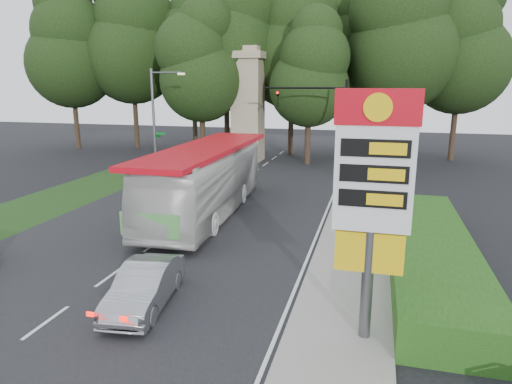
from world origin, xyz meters
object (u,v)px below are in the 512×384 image
(traffic_signal_mast, at_px, (327,115))
(streetlight_signs, at_px, (156,117))
(sedan_silver, at_px, (145,286))
(gas_station_pylon, at_px, (373,184))
(monument, at_px, (248,104))
(transit_bus, at_px, (206,181))

(traffic_signal_mast, height_order, streetlight_signs, streetlight_signs)
(sedan_silver, bearing_deg, traffic_signal_mast, 73.54)
(gas_station_pylon, distance_m, sedan_silver, 7.81)
(streetlight_signs, xyz_separation_m, monument, (4.99, 7.99, 0.67))
(gas_station_pylon, relative_size, monument, 0.68)
(traffic_signal_mast, distance_m, transit_bus, 12.74)
(gas_station_pylon, relative_size, traffic_signal_mast, 0.95)
(traffic_signal_mast, relative_size, transit_bus, 0.54)
(gas_station_pylon, distance_m, streetlight_signs, 25.74)
(traffic_signal_mast, height_order, sedan_silver, traffic_signal_mast)
(traffic_signal_mast, bearing_deg, gas_station_pylon, -80.91)
(streetlight_signs, height_order, monument, monument)
(traffic_signal_mast, distance_m, sedan_silver, 22.38)
(traffic_signal_mast, xyz_separation_m, sedan_silver, (-3.32, -21.77, -3.98))
(traffic_signal_mast, distance_m, streetlight_signs, 12.83)
(monument, distance_m, transit_bus, 17.77)
(transit_bus, bearing_deg, monument, 94.91)
(streetlight_signs, bearing_deg, sedan_silver, -64.70)
(traffic_signal_mast, bearing_deg, sedan_silver, -98.67)
(gas_station_pylon, height_order, sedan_silver, gas_station_pylon)
(traffic_signal_mast, relative_size, sedan_silver, 1.71)
(traffic_signal_mast, height_order, transit_bus, traffic_signal_mast)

